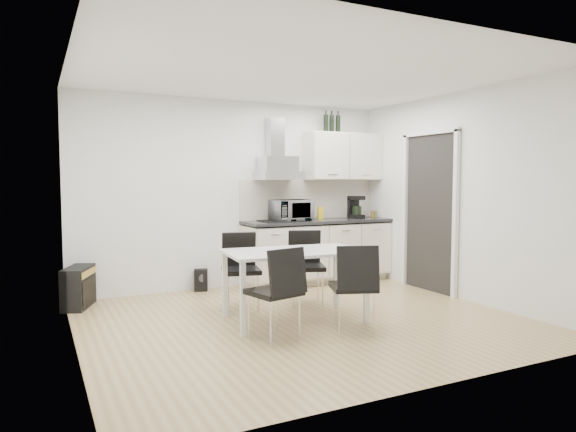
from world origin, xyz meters
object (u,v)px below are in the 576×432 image
chair_far_left (241,272)px  floor_speaker (201,280)px  chair_far_right (306,268)px  chair_near_left (274,293)px  kitchenette (319,226)px  chair_near_right (353,288)px  guitar_amp (78,287)px  dining_table (294,258)px

chair_far_left → floor_speaker: bearing=-70.2°
chair_far_right → floor_speaker: bearing=-33.6°
floor_speaker → chair_far_right: bearing=-34.8°
chair_near_left → floor_speaker: 2.39m
chair_far_left → floor_speaker: size_ratio=3.01×
chair_far_right → kitchenette: bearing=-105.1°
kitchenette → chair_near_right: size_ratio=2.86×
chair_far_right → floor_speaker: (-0.92, 1.29, -0.29)m
kitchenette → chair_far_right: 1.45m
chair_near_right → guitar_amp: size_ratio=1.41×
chair_far_right → chair_far_left: bearing=12.1°
chair_near_left → chair_near_right: bearing=-22.2°
floor_speaker → chair_near_left: bearing=-70.4°
kitchenette → dining_table: (-1.26, -1.68, -0.16)m
kitchenette → chair_near_right: (-0.95, -2.33, -0.39)m
chair_far_left → chair_far_right: 0.80m
kitchenette → chair_far_right: (-0.82, -1.13, -0.39)m
dining_table → floor_speaker: (-0.48, 1.85, -0.53)m
chair_far_left → chair_near_left: bearing=96.9°
dining_table → chair_near_right: 0.76m
chair_far_left → chair_near_right: same height
chair_near_right → chair_near_left: bearing=-168.6°
guitar_amp → chair_far_left: bearing=-6.8°
floor_speaker → kitchenette: bearing=14.2°
chair_far_right → floor_speaker: chair_far_right is taller
chair_far_left → guitar_amp: 1.93m
dining_table → chair_near_left: bearing=-127.1°
chair_near_left → floor_speaker: chair_near_left is taller
chair_near_right → chair_far_left: bearing=136.9°
dining_table → chair_far_left: 0.80m
dining_table → guitar_amp: bearing=147.4°
chair_far_left → guitar_amp: (-1.69, 0.92, -0.20)m
chair_far_right → guitar_amp: 2.70m
dining_table → kitchenette: bearing=58.7°
chair_near_right → guitar_amp: chair_near_right is taller
dining_table → guitar_amp: size_ratio=2.43×
chair_far_left → floor_speaker: 1.21m
dining_table → chair_far_right: bearing=56.9°
chair_near_right → floor_speaker: size_ratio=3.01×
dining_table → chair_far_right: (0.45, 0.56, -0.23)m
dining_table → chair_near_right: size_ratio=1.73×
guitar_amp → floor_speaker: bearing=30.9°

